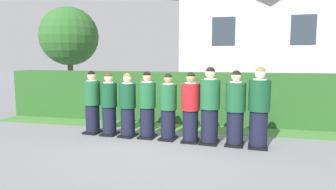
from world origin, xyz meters
TOP-DOWN VIEW (x-y plane):
  - ground_plane at (0.00, 0.00)m, footprint 60.00×60.00m
  - student_front_row_0 at (-1.98, 0.16)m, footprint 0.41×0.48m
  - student_front_row_1 at (-1.50, 0.09)m, footprint 0.40×0.48m
  - student_front_row_2 at (-1.00, 0.04)m, footprint 0.41×0.48m
  - student_front_row_3 at (-0.52, 0.06)m, footprint 0.41×0.47m
  - student_front_row_4 at (0.00, 0.01)m, footprint 0.40×0.47m
  - student_in_red_blazer at (0.53, -0.06)m, footprint 0.41×0.46m
  - student_front_row_6 at (0.96, -0.08)m, footprint 0.44×0.55m
  - student_front_row_7 at (1.51, -0.11)m, footprint 0.42×0.50m
  - student_front_row_8 at (1.99, -0.16)m, footprint 0.44×0.50m
  - hedge at (0.00, 2.02)m, footprint 11.01×0.70m
  - school_building_main at (2.37, 8.00)m, footprint 6.96×4.72m
  - oak_tree_left at (-5.91, 5.68)m, footprint 2.60×2.60m
  - lawn_strip at (0.00, 1.22)m, footprint 11.01×0.90m

SIDE VIEW (x-z plane):
  - ground_plane at x=0.00m, z-range 0.00..0.00m
  - lawn_strip at x=0.00m, z-range 0.00..0.01m
  - student_front_row_2 at x=-1.00m, z-range -0.04..1.49m
  - student_front_row_1 at x=-1.50m, z-range -0.04..1.49m
  - student_front_row_4 at x=0.00m, z-range -0.04..1.49m
  - hedge at x=0.00m, z-range 0.00..1.46m
  - student_front_row_0 at x=-1.98m, z-range -0.04..1.53m
  - student_front_row_3 at x=-0.52m, z-range -0.04..1.53m
  - student_in_red_blazer at x=0.53m, z-range -0.04..1.53m
  - student_front_row_7 at x=1.51m, z-range -0.04..1.58m
  - student_front_row_6 at x=0.96m, z-range -0.04..1.65m
  - student_front_row_8 at x=1.99m, z-range -0.04..1.66m
  - oak_tree_left at x=-5.91m, z-range 0.76..4.90m
  - school_building_main at x=2.37m, z-range 0.09..6.79m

